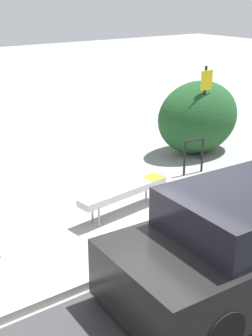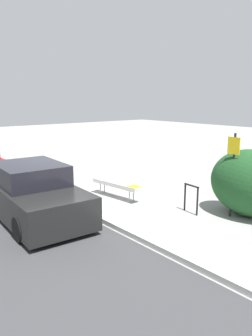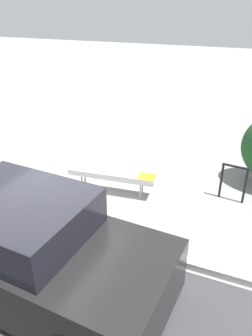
{
  "view_description": "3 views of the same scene",
  "coord_description": "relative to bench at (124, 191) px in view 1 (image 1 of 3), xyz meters",
  "views": [
    {
      "loc": [
        -4.12,
        -4.9,
        3.93
      ],
      "look_at": [
        0.24,
        1.13,
        1.12
      ],
      "focal_mm": 50.0,
      "sensor_mm": 36.0,
      "label": 1
    },
    {
      "loc": [
        8.73,
        -4.68,
        3.18
      ],
      "look_at": [
        0.64,
        1.9,
        0.97
      ],
      "focal_mm": 35.0,
      "sensor_mm": 36.0,
      "label": 2
    },
    {
      "loc": [
        3.32,
        -4.11,
        3.83
      ],
      "look_at": [
        0.89,
        1.53,
        0.72
      ],
      "focal_mm": 35.0,
      "sensor_mm": 36.0,
      "label": 3
    }
  ],
  "objects": [
    {
      "name": "ground_plane",
      "position": [
        -0.53,
        -1.58,
        -0.45
      ],
      "size": [
        60.0,
        60.0,
        0.0
      ],
      "primitive_type": "plane",
      "color": "gray"
    },
    {
      "name": "curb",
      "position": [
        -0.53,
        -1.58,
        -0.39
      ],
      "size": [
        60.0,
        0.2,
        0.13
      ],
      "color": "#B7B7B2",
      "rests_on": "ground_plane"
    },
    {
      "name": "bench",
      "position": [
        0.0,
        0.0,
        0.0
      ],
      "size": [
        1.97,
        0.56,
        0.53
      ],
      "rotation": [
        0.0,
        0.0,
        0.12
      ],
      "color": "#99999E",
      "rests_on": "ground_plane"
    },
    {
      "name": "bike_rack",
      "position": [
        2.49,
        0.75,
        0.05
      ],
      "size": [
        0.55,
        0.11,
        0.83
      ],
      "rotation": [
        0.0,
        0.0,
        -0.11
      ],
      "color": "black",
      "rests_on": "ground_plane"
    },
    {
      "name": "sign_post",
      "position": [
        3.36,
        1.36,
        0.93
      ],
      "size": [
        0.36,
        0.08,
        2.3
      ],
      "color": "black",
      "rests_on": "ground_plane"
    },
    {
      "name": "shrub_hedge",
      "position": [
        3.64,
        1.82,
        0.47
      ],
      "size": [
        2.35,
        1.55,
        1.85
      ],
      "color": "#1E4C23",
      "rests_on": "ground_plane"
    },
    {
      "name": "parked_car_near",
      "position": [
        0.04,
        -2.87,
        0.22
      ],
      "size": [
        4.21,
        1.99,
        1.49
      ],
      "rotation": [
        0.0,
        0.0,
        -0.05
      ],
      "color": "black",
      "rests_on": "ground_plane"
    }
  ]
}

